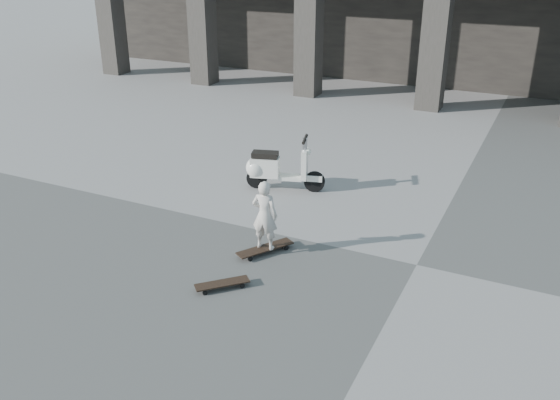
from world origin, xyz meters
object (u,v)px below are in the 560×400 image
at_px(child, 265,215).
at_px(scooter, 272,168).
at_px(longboard, 265,249).
at_px(skateboard_spare, 222,284).

xyz_separation_m(child, scooter, (-1.01, 2.24, -0.21)).
bearing_deg(longboard, scooter, 55.56).
bearing_deg(child, skateboard_spare, 81.39).
height_order(child, scooter, child).
distance_m(skateboard_spare, scooter, 3.49).
height_order(skateboard_spare, scooter, scooter).
xyz_separation_m(longboard, scooter, (-1.01, 2.24, 0.33)).
relative_size(skateboard_spare, child, 0.61).
distance_m(longboard, child, 0.54).
bearing_deg(longboard, skateboard_spare, -152.22).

